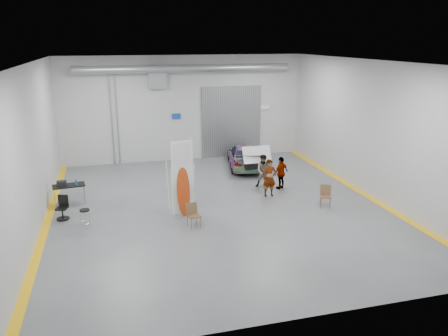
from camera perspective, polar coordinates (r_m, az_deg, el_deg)
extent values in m
plane|color=#55575C|center=(18.58, -0.71, -5.12)|extent=(16.00, 16.00, 0.00)
cube|color=#AFB1B4|center=(17.42, -23.70, 2.33)|extent=(0.02, 16.00, 6.00)
cube|color=#AFB1B4|center=(20.52, 18.65, 4.82)|extent=(0.02, 16.00, 6.00)
cube|color=#AFB1B4|center=(25.40, -5.18, 7.73)|extent=(14.00, 0.02, 6.00)
cube|color=#AFB1B4|center=(10.45, 10.06, -5.41)|extent=(14.00, 0.02, 6.00)
cube|color=white|center=(17.29, -0.78, 13.69)|extent=(14.00, 16.00, 0.02)
cube|color=gray|center=(26.09, 1.00, 6.02)|extent=(3.60, 0.12, 4.20)
cube|color=gray|center=(24.91, -8.73, 11.61)|extent=(1.00, 0.50, 1.20)
cylinder|color=gray|center=(24.57, -5.08, 12.83)|extent=(11.90, 0.44, 0.44)
cube|color=#123D97|center=(25.31, -6.25, 6.75)|extent=(0.50, 0.04, 0.30)
cube|color=white|center=(26.56, 5.21, 7.89)|extent=(0.70, 0.04, 0.25)
cylinder|color=gray|center=(25.06, -13.76, 6.04)|extent=(0.08, 0.08, 5.00)
cylinder|color=gray|center=(25.06, -14.44, 6.00)|extent=(0.08, 0.08, 5.00)
cube|color=#F3B50D|center=(18.30, -22.15, -6.76)|extent=(0.30, 16.00, 0.01)
cube|color=#F3B50D|center=(21.21, 17.58, -3.13)|extent=(0.30, 16.00, 0.01)
imported|color=silver|center=(24.21, 2.70, 1.61)|extent=(2.66, 4.65, 1.27)
imported|color=#92674F|center=(19.70, 5.97, -1.30)|extent=(0.62, 0.41, 1.71)
imported|color=#466981|center=(20.89, 5.23, -0.40)|extent=(0.93, 0.82, 1.60)
imported|color=#AA5A38|center=(20.76, 7.47, -0.62)|extent=(0.97, 0.78, 1.57)
cube|color=white|center=(17.48, -5.56, -2.81)|extent=(0.92, 0.21, 1.96)
ellipsoid|color=#D65512|center=(17.41, -5.51, -3.07)|extent=(0.59, 0.36, 2.07)
cube|color=white|center=(17.03, -5.68, 1.85)|extent=(0.88, 0.21, 1.04)
cylinder|color=white|center=(17.25, -6.86, -1.20)|extent=(0.03, 0.03, 3.27)
cylinder|color=white|center=(17.37, -4.36, -1.01)|extent=(0.03, 0.03, 3.27)
cube|color=brown|center=(16.51, -3.97, -6.26)|extent=(0.52, 0.51, 0.04)
cube|color=brown|center=(16.60, -4.12, -5.23)|extent=(0.45, 0.19, 0.42)
cube|color=brown|center=(18.89, 13.13, -3.66)|extent=(0.58, 0.57, 0.04)
cube|color=brown|center=(18.98, 12.90, -2.76)|extent=(0.45, 0.26, 0.43)
cylinder|color=black|center=(17.13, -17.76, -5.26)|extent=(0.36, 0.36, 0.05)
torus|color=silver|center=(17.31, -17.62, -6.78)|extent=(0.39, 0.39, 0.02)
cylinder|color=gray|center=(19.80, -21.33, -3.69)|extent=(0.03, 0.03, 0.80)
cylinder|color=gray|center=(19.68, -17.81, -3.46)|extent=(0.03, 0.03, 0.80)
cylinder|color=gray|center=(20.32, -21.17, -3.17)|extent=(0.03, 0.03, 0.80)
cylinder|color=gray|center=(20.20, -17.74, -2.94)|extent=(0.03, 0.03, 0.80)
cube|color=black|center=(19.86, -19.63, -2.17)|extent=(1.41, 0.84, 0.04)
cylinder|color=#1A619E|center=(19.68, -18.73, -1.80)|extent=(0.09, 0.09, 0.24)
cube|color=black|center=(19.90, -20.45, -1.84)|extent=(0.39, 0.24, 0.20)
cylinder|color=black|center=(18.49, -20.27, -6.21)|extent=(0.50, 0.50, 0.04)
cylinder|color=black|center=(18.41, -20.34, -5.58)|extent=(0.05, 0.05, 0.43)
cube|color=black|center=(18.33, -20.41, -4.96)|extent=(0.52, 0.52, 0.06)
cube|color=black|center=(18.42, -20.44, -3.95)|extent=(0.40, 0.17, 0.45)
cube|color=silver|center=(22.26, 4.22, 2.00)|extent=(1.48, 0.90, 0.04)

